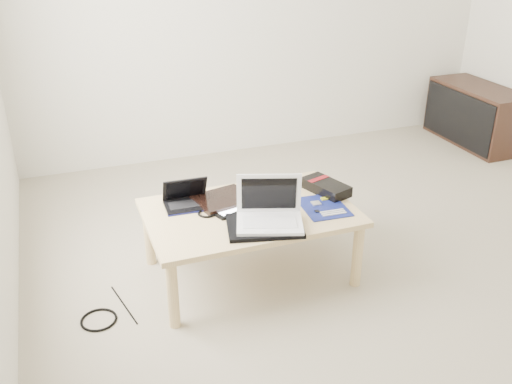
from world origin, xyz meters
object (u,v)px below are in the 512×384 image
object	(u,v)px
media_cabinet	(476,115)
gpu_box	(326,187)
netbook	(186,200)
white_laptop	(269,213)
coffee_table	(250,218)

from	to	relation	value
media_cabinet	gpu_box	xyz separation A→B (m)	(-2.07, -1.20, 0.18)
netbook	white_laptop	distance (m)	0.49
media_cabinet	netbook	world-z (taller)	netbook
media_cabinet	gpu_box	world-z (taller)	media_cabinet
media_cabinet	netbook	distance (m)	3.06
gpu_box	coffee_table	bearing A→B (deg)	-172.80
coffee_table	netbook	distance (m)	0.36
coffee_table	gpu_box	world-z (taller)	gpu_box
white_laptop	gpu_box	distance (m)	0.51
white_laptop	netbook	bearing A→B (deg)	133.47
coffee_table	gpu_box	distance (m)	0.49
netbook	media_cabinet	bearing A→B (deg)	20.93
coffee_table	media_cabinet	xyz separation A→B (m)	(2.55, 1.26, -0.10)
coffee_table	gpu_box	xyz separation A→B (m)	(0.48, 0.06, 0.08)
netbook	white_laptop	size ratio (longest dim) A/B	0.64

